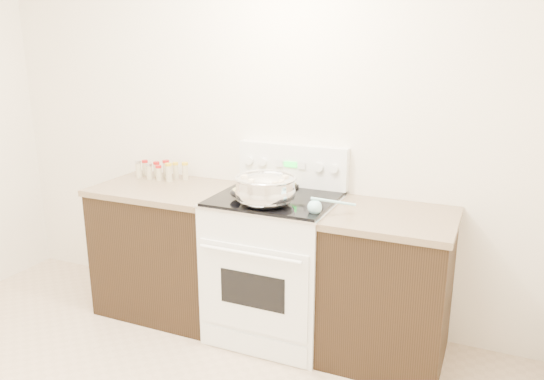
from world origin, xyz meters
The scene contains 10 objects.
room_shell centered at (0.00, 0.00, 1.70)m, with size 4.10×3.60×2.75m.
counter_left centered at (-0.48, 1.43, 0.46)m, with size 0.93×0.67×0.92m.
counter_right centered at (1.08, 1.43, 0.46)m, with size 0.73×0.67×0.92m.
kitchen_range centered at (0.35, 1.42, 0.49)m, with size 0.78×0.73×1.22m.
mixing_bowl centered at (0.35, 1.26, 1.03)m, with size 0.46×0.46×0.22m.
roasting_pan centered at (0.26, 1.31, 0.99)m, with size 0.32×0.23×0.11m.
baking_sheet centered at (0.23, 1.61, 0.96)m, with size 0.37×0.27×0.06m.
wooden_spoon centered at (0.29, 1.35, 0.95)m, with size 0.23×0.20×0.04m.
blue_ladle centered at (0.69, 1.23, 0.98)m, with size 0.25×0.19×0.10m.
spice_jars centered at (-0.62, 1.59, 0.98)m, with size 0.39×0.14×0.13m.
Camera 1 is at (1.60, -1.50, 1.88)m, focal length 35.00 mm.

